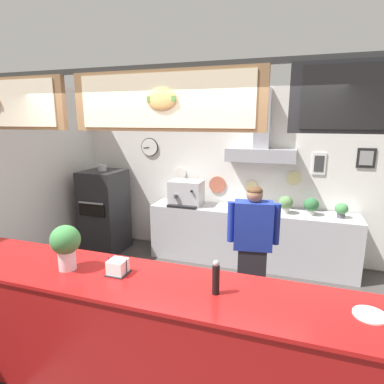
# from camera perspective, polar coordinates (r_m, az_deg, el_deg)

# --- Properties ---
(ground_plane) EXTENTS (6.69, 6.69, 0.00)m
(ground_plane) POSITION_cam_1_polar(r_m,az_deg,el_deg) (3.52, -2.68, -27.70)
(ground_plane) COLOR #3F3A38
(back_wall_assembly) EXTENTS (5.56, 3.12, 2.79)m
(back_wall_assembly) POSITION_cam_1_polar(r_m,az_deg,el_deg) (5.24, 7.67, 3.95)
(back_wall_assembly) COLOR gray
(back_wall_assembly) RESTS_ON ground_plane
(service_counter) EXTENTS (4.18, 0.69, 1.09)m
(service_counter) POSITION_cam_1_polar(r_m,az_deg,el_deg) (2.82, -6.85, -25.39)
(service_counter) COLOR maroon
(service_counter) RESTS_ON ground_plane
(back_prep_counter) EXTENTS (3.21, 0.59, 0.90)m
(back_prep_counter) POSITION_cam_1_polar(r_m,az_deg,el_deg) (5.26, 10.20, -7.91)
(back_prep_counter) COLOR #B7BABF
(back_prep_counter) RESTS_ON ground_plane
(pizza_oven) EXTENTS (0.64, 0.74, 1.53)m
(pizza_oven) POSITION_cam_1_polar(r_m,az_deg,el_deg) (5.80, -15.27, -3.32)
(pizza_oven) COLOR #232326
(pizza_oven) RESTS_ON ground_plane
(shop_worker) EXTENTS (0.58, 0.29, 1.56)m
(shop_worker) POSITION_cam_1_polar(r_m,az_deg,el_deg) (3.82, 10.70, -9.77)
(shop_worker) COLOR #232328
(shop_worker) RESTS_ON ground_plane
(espresso_machine) EXTENTS (0.54, 0.46, 0.40)m
(espresso_machine) POSITION_cam_1_polar(r_m,az_deg,el_deg) (5.29, -1.05, -0.18)
(espresso_machine) COLOR silver
(espresso_machine) RESTS_ON back_prep_counter
(potted_oregano) EXTENTS (0.22, 0.22, 0.26)m
(potted_oregano) POSITION_cam_1_polar(r_m,az_deg,el_deg) (5.04, 20.47, -2.24)
(potted_oregano) COLOR beige
(potted_oregano) RESTS_ON back_prep_counter
(potted_thyme) EXTENTS (0.18, 0.18, 0.22)m
(potted_thyme) POSITION_cam_1_polar(r_m,az_deg,el_deg) (5.08, 25.10, -2.85)
(potted_thyme) COLOR #4C4C51
(potted_thyme) RESTS_ON back_prep_counter
(potted_rosemary) EXTENTS (0.21, 0.21, 0.26)m
(potted_rosemary) POSITION_cam_1_polar(r_m,az_deg,el_deg) (5.01, 16.34, -1.96)
(potted_rosemary) COLOR beige
(potted_rosemary) RESTS_ON back_prep_counter
(napkin_holder) EXTENTS (0.17, 0.16, 0.13)m
(napkin_holder) POSITION_cam_1_polar(r_m,az_deg,el_deg) (2.66, -13.08, -12.95)
(napkin_holder) COLOR #262628
(napkin_holder) RESTS_ON service_counter
(basil_vase) EXTENTS (0.24, 0.24, 0.37)m
(basil_vase) POSITION_cam_1_polar(r_m,az_deg,el_deg) (2.80, -21.58, -8.74)
(basil_vase) COLOR silver
(basil_vase) RESTS_ON service_counter
(pepper_grinder) EXTENTS (0.05, 0.05, 0.25)m
(pepper_grinder) POSITION_cam_1_polar(r_m,az_deg,el_deg) (2.30, 4.28, -14.93)
(pepper_grinder) COLOR black
(pepper_grinder) RESTS_ON service_counter
(condiment_plate) EXTENTS (0.20, 0.20, 0.01)m
(condiment_plate) POSITION_cam_1_polar(r_m,az_deg,el_deg) (2.41, 29.16, -18.58)
(condiment_plate) COLOR white
(condiment_plate) RESTS_ON service_counter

